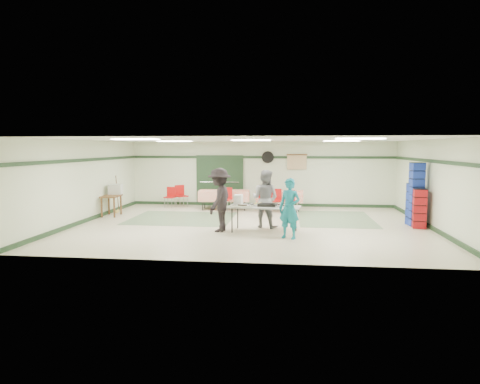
# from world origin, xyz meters

# --- Properties ---
(floor) EXTENTS (11.00, 11.00, 0.00)m
(floor) POSITION_xyz_m (0.00, 0.00, 0.00)
(floor) COLOR #BFB79A
(floor) RESTS_ON ground
(ceiling) EXTENTS (11.00, 11.00, 0.00)m
(ceiling) POSITION_xyz_m (0.00, 0.00, 2.70)
(ceiling) COLOR white
(ceiling) RESTS_ON wall_back
(wall_back) EXTENTS (11.00, 0.00, 11.00)m
(wall_back) POSITION_xyz_m (0.00, 4.50, 1.35)
(wall_back) COLOR beige
(wall_back) RESTS_ON floor
(wall_front) EXTENTS (11.00, 0.00, 11.00)m
(wall_front) POSITION_xyz_m (0.00, -4.50, 1.35)
(wall_front) COLOR beige
(wall_front) RESTS_ON floor
(wall_left) EXTENTS (0.00, 9.00, 9.00)m
(wall_left) POSITION_xyz_m (-5.50, 0.00, 1.35)
(wall_left) COLOR beige
(wall_left) RESTS_ON floor
(wall_right) EXTENTS (0.00, 9.00, 9.00)m
(wall_right) POSITION_xyz_m (5.50, 0.00, 1.35)
(wall_right) COLOR beige
(wall_right) RESTS_ON floor
(trim_back) EXTENTS (11.00, 0.06, 0.10)m
(trim_back) POSITION_xyz_m (0.00, 4.47, 2.05)
(trim_back) COLOR #1C351E
(trim_back) RESTS_ON wall_back
(baseboard_back) EXTENTS (11.00, 0.06, 0.12)m
(baseboard_back) POSITION_xyz_m (0.00, 4.47, 0.06)
(baseboard_back) COLOR #1C351E
(baseboard_back) RESTS_ON floor
(trim_left) EXTENTS (0.06, 9.00, 0.10)m
(trim_left) POSITION_xyz_m (-5.47, 0.00, 2.05)
(trim_left) COLOR #1C351E
(trim_left) RESTS_ON wall_back
(baseboard_left) EXTENTS (0.06, 9.00, 0.12)m
(baseboard_left) POSITION_xyz_m (-5.47, 0.00, 0.06)
(baseboard_left) COLOR #1C351E
(baseboard_left) RESTS_ON floor
(trim_right) EXTENTS (0.06, 9.00, 0.10)m
(trim_right) POSITION_xyz_m (5.47, 0.00, 2.05)
(trim_right) COLOR #1C351E
(trim_right) RESTS_ON wall_back
(baseboard_right) EXTENTS (0.06, 9.00, 0.12)m
(baseboard_right) POSITION_xyz_m (5.47, 0.00, 0.06)
(baseboard_right) COLOR #1C351E
(baseboard_right) RESTS_ON floor
(green_patch_a) EXTENTS (3.50, 3.00, 0.01)m
(green_patch_a) POSITION_xyz_m (-2.50, 1.00, 0.00)
(green_patch_a) COLOR slate
(green_patch_a) RESTS_ON floor
(green_patch_b) EXTENTS (2.50, 3.50, 0.01)m
(green_patch_b) POSITION_xyz_m (2.80, 1.50, 0.00)
(green_patch_b) COLOR slate
(green_patch_b) RESTS_ON floor
(double_door_left) EXTENTS (0.90, 0.06, 2.10)m
(double_door_left) POSITION_xyz_m (-2.20, 4.44, 1.05)
(double_door_left) COLOR gray
(double_door_left) RESTS_ON floor
(double_door_right) EXTENTS (0.90, 0.06, 2.10)m
(double_door_right) POSITION_xyz_m (-1.25, 4.44, 1.05)
(double_door_right) COLOR gray
(double_door_right) RESTS_ON floor
(door_frame) EXTENTS (2.00, 0.03, 2.15)m
(door_frame) POSITION_xyz_m (-1.73, 4.42, 1.05)
(door_frame) COLOR #1C351E
(door_frame) RESTS_ON floor
(wall_fan) EXTENTS (0.50, 0.10, 0.50)m
(wall_fan) POSITION_xyz_m (0.30, 4.44, 2.05)
(wall_fan) COLOR black
(wall_fan) RESTS_ON wall_back
(scroll_banner) EXTENTS (0.80, 0.02, 0.60)m
(scroll_banner) POSITION_xyz_m (1.50, 4.44, 1.85)
(scroll_banner) COLOR tan
(scroll_banner) RESTS_ON wall_back
(serving_table) EXTENTS (2.14, 1.09, 0.76)m
(serving_table) POSITION_xyz_m (0.49, -1.08, 0.72)
(serving_table) COLOR #9B9C97
(serving_table) RESTS_ON floor
(sheet_tray_right) EXTENTS (0.65, 0.53, 0.02)m
(sheet_tray_right) POSITION_xyz_m (1.03, -1.11, 0.77)
(sheet_tray_right) COLOR silver
(sheet_tray_right) RESTS_ON serving_table
(sheet_tray_mid) EXTENTS (0.59, 0.48, 0.02)m
(sheet_tray_mid) POSITION_xyz_m (0.33, -0.98, 0.77)
(sheet_tray_mid) COLOR silver
(sheet_tray_mid) RESTS_ON serving_table
(sheet_tray_left) EXTENTS (0.69, 0.56, 0.02)m
(sheet_tray_left) POSITION_xyz_m (-0.13, -1.16, 0.77)
(sheet_tray_left) COLOR silver
(sheet_tray_left) RESTS_ON serving_table
(baking_pan) EXTENTS (0.56, 0.39, 0.08)m
(baking_pan) POSITION_xyz_m (0.58, -1.14, 0.80)
(baking_pan) COLOR black
(baking_pan) RESTS_ON serving_table
(foam_box_stack) EXTENTS (0.25, 0.24, 0.32)m
(foam_box_stack) POSITION_xyz_m (-0.29, -1.00, 0.92)
(foam_box_stack) COLOR white
(foam_box_stack) RESTS_ON serving_table
(volunteer_teal) EXTENTS (0.71, 0.61, 1.64)m
(volunteer_teal) POSITION_xyz_m (1.22, -1.91, 0.82)
(volunteer_teal) COLOR #137286
(volunteer_teal) RESTS_ON floor
(volunteer_grey) EXTENTS (1.05, 0.94, 1.78)m
(volunteer_grey) POSITION_xyz_m (0.47, -0.37, 0.89)
(volunteer_grey) COLOR gray
(volunteer_grey) RESTS_ON floor
(volunteer_dark) EXTENTS (0.89, 1.30, 1.86)m
(volunteer_dark) POSITION_xyz_m (-0.83, -1.15, 0.93)
(volunteer_dark) COLOR black
(volunteer_dark) RESTS_ON floor
(dining_table_a) EXTENTS (1.82, 0.87, 0.77)m
(dining_table_a) POSITION_xyz_m (0.84, 3.27, 0.57)
(dining_table_a) COLOR red
(dining_table_a) RESTS_ON floor
(dining_table_b) EXTENTS (2.03, 1.02, 0.77)m
(dining_table_b) POSITION_xyz_m (-1.36, 3.27, 0.57)
(dining_table_b) COLOR red
(dining_table_b) RESTS_ON floor
(chair_a) EXTENTS (0.44, 0.44, 0.89)m
(chair_a) POSITION_xyz_m (0.71, 2.71, 0.55)
(chair_a) COLOR #B2140E
(chair_a) RESTS_ON floor
(chair_b) EXTENTS (0.43, 0.43, 0.81)m
(chair_b) POSITION_xyz_m (0.25, 2.70, 0.49)
(chair_b) COLOR #B2140E
(chair_b) RESTS_ON floor
(chair_c) EXTENTS (0.51, 0.51, 0.85)m
(chair_c) POSITION_xyz_m (1.27, 2.70, 0.52)
(chair_c) COLOR #B2140E
(chair_c) RESTS_ON floor
(chair_d) EXTENTS (0.52, 0.52, 0.93)m
(chair_d) POSITION_xyz_m (-1.21, 2.71, 0.57)
(chair_d) COLOR #B2140E
(chair_d) RESTS_ON floor
(chair_loose_a) EXTENTS (0.60, 0.60, 0.91)m
(chair_loose_a) POSITION_xyz_m (-3.25, 3.73, 0.56)
(chair_loose_a) COLOR #B2140E
(chair_loose_a) RESTS_ON floor
(chair_loose_b) EXTENTS (0.45, 0.45, 0.84)m
(chair_loose_b) POSITION_xyz_m (-3.63, 3.55, 0.52)
(chair_loose_b) COLOR #B2140E
(chair_loose_b) RESTS_ON floor
(crate_stack_blue_a) EXTENTS (0.41, 0.41, 1.99)m
(crate_stack_blue_a) POSITION_xyz_m (5.15, 0.41, 1.00)
(crate_stack_blue_a) COLOR #193698
(crate_stack_blue_a) RESTS_ON floor
(crate_stack_red) EXTENTS (0.42, 0.42, 1.21)m
(crate_stack_red) POSITION_xyz_m (5.15, 0.02, 0.60)
(crate_stack_red) COLOR maroon
(crate_stack_red) RESTS_ON floor
(crate_stack_blue_b) EXTENTS (0.48, 0.48, 1.34)m
(crate_stack_blue_b) POSITION_xyz_m (5.15, 0.52, 0.67)
(crate_stack_blue_b) COLOR #193698
(crate_stack_blue_b) RESTS_ON floor
(printer_table) EXTENTS (0.62, 0.90, 0.74)m
(printer_table) POSITION_xyz_m (-5.15, 1.20, 0.64)
(printer_table) COLOR brown
(printer_table) RESTS_ON floor
(office_printer) EXTENTS (0.53, 0.49, 0.37)m
(office_printer) POSITION_xyz_m (-5.15, 1.59, 0.93)
(office_printer) COLOR beige
(office_printer) RESTS_ON printer_table
(broom) EXTENTS (0.06, 0.23, 1.39)m
(broom) POSITION_xyz_m (-5.23, 1.94, 0.72)
(broom) COLOR brown
(broom) RESTS_ON floor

